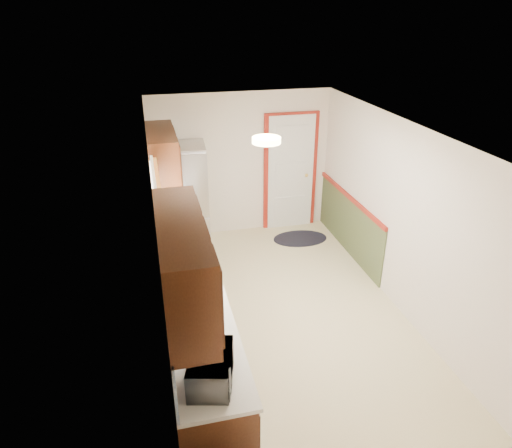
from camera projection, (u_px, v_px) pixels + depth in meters
room_shell at (285, 229)px, 5.43m from camera, size 3.20×5.20×2.52m
kitchen_run at (186, 284)px, 5.08m from camera, size 0.63×4.00×2.20m
back_wall_trim at (303, 183)px, 7.72m from camera, size 1.12×2.30×2.08m
ceiling_fixture at (266, 140)px, 4.69m from camera, size 0.30×0.30×0.06m
microwave at (211, 366)px, 3.51m from camera, size 0.38×0.54×0.33m
refrigerator at (184, 199)px, 7.15m from camera, size 0.76×0.75×1.73m
rug at (300, 238)px, 7.80m from camera, size 0.96×0.65×0.01m
cooktop at (177, 212)px, 6.51m from camera, size 0.48×0.57×0.02m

